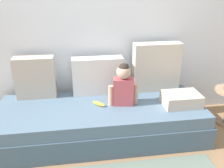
% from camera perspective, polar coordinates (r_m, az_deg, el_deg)
% --- Properties ---
extents(ground_plane, '(12.00, 12.00, 0.00)m').
position_cam_1_polar(ground_plane, '(2.87, -2.51, -12.00)').
color(ground_plane, '#93704C').
extents(back_wall, '(5.51, 0.10, 2.35)m').
position_cam_1_polar(back_wall, '(2.94, -4.08, 13.82)').
color(back_wall, silver).
rests_on(back_wall, ground).
extents(couch, '(2.31, 0.86, 0.39)m').
position_cam_1_polar(couch, '(2.76, -2.58, -8.73)').
color(couch, '#495F70').
rests_on(couch, ground).
extents(throw_pillow_left, '(0.45, 0.16, 0.48)m').
position_cam_1_polar(throw_pillow_left, '(2.90, -17.66, 1.47)').
color(throw_pillow_left, '#C1B29E').
rests_on(throw_pillow_left, couch).
extents(throw_pillow_center, '(0.59, 0.16, 0.44)m').
position_cam_1_polar(throw_pillow_center, '(2.87, -3.41, 1.95)').
color(throw_pillow_center, silver).
rests_on(throw_pillow_center, couch).
extents(throw_pillow_right, '(0.57, 0.16, 0.59)m').
position_cam_1_polar(throw_pillow_right, '(2.98, 10.42, 3.95)').
color(throw_pillow_right, beige).
rests_on(throw_pillow_right, couch).
extents(toddler, '(0.33, 0.15, 0.48)m').
position_cam_1_polar(toddler, '(2.59, 2.73, -0.15)').
color(toddler, '#B24C51').
rests_on(toddler, couch).
extents(banana, '(0.15, 0.15, 0.04)m').
position_cam_1_polar(banana, '(2.66, -3.17, -4.66)').
color(banana, yellow).
rests_on(banana, couch).
extents(folded_blanket, '(0.40, 0.28, 0.14)m').
position_cam_1_polar(folded_blanket, '(2.75, 16.02, -3.48)').
color(folded_blanket, beige).
rests_on(folded_blanket, couch).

